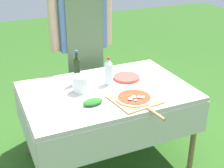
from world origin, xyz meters
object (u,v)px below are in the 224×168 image
(pizza_on_peel, at_px, (135,99))
(person_cook, at_px, (82,33))
(oil_bottle, at_px, (77,71))
(plate_stack, at_px, (127,78))
(herb_container, at_px, (93,102))
(prep_table, at_px, (107,98))
(water_bottle, at_px, (108,72))
(mixing_tub, at_px, (81,84))

(pizza_on_peel, bearing_deg, person_cook, 86.55)
(oil_bottle, relative_size, plate_stack, 1.28)
(pizza_on_peel, relative_size, plate_stack, 2.32)
(person_cook, xyz_separation_m, herb_container, (-0.25, -0.95, -0.27))
(prep_table, relative_size, plate_stack, 5.90)
(prep_table, relative_size, person_cook, 0.81)
(prep_table, bearing_deg, herb_container, -134.72)
(water_bottle, height_order, mixing_tub, water_bottle)
(plate_stack, bearing_deg, person_cook, 108.19)
(water_bottle, relative_size, plate_stack, 1.03)
(oil_bottle, bearing_deg, herb_container, -92.33)
(prep_table, xyz_separation_m, oil_bottle, (-0.19, 0.21, 0.20))
(person_cook, relative_size, herb_container, 8.29)
(oil_bottle, bearing_deg, prep_table, -48.66)
(prep_table, distance_m, oil_bottle, 0.35)
(oil_bottle, relative_size, water_bottle, 1.24)
(prep_table, distance_m, pizza_on_peel, 0.31)
(person_cook, relative_size, pizza_on_peel, 3.13)
(mixing_tub, relative_size, plate_stack, 0.58)
(person_cook, bearing_deg, water_bottle, 90.92)
(pizza_on_peel, bearing_deg, herb_container, 160.28)
(water_bottle, bearing_deg, person_cook, 90.90)
(water_bottle, xyz_separation_m, herb_container, (-0.26, -0.30, -0.10))
(herb_container, bearing_deg, prep_table, 45.28)
(herb_container, bearing_deg, pizza_on_peel, -11.93)
(mixing_tub, bearing_deg, person_cook, 69.50)
(person_cook, xyz_separation_m, oil_bottle, (-0.23, -0.53, -0.17))
(person_cook, height_order, water_bottle, person_cook)
(herb_container, relative_size, mixing_tub, 1.51)
(pizza_on_peel, xyz_separation_m, mixing_tub, (-0.33, 0.33, 0.06))
(plate_stack, bearing_deg, prep_table, -153.24)
(person_cook, bearing_deg, mixing_tub, 69.52)
(pizza_on_peel, xyz_separation_m, water_bottle, (-0.07, 0.37, 0.10))
(herb_container, xyz_separation_m, plate_stack, (0.45, 0.33, -0.01))
(prep_table, distance_m, water_bottle, 0.22)
(water_bottle, relative_size, herb_container, 1.18)
(prep_table, relative_size, pizza_on_peel, 2.54)
(pizza_on_peel, height_order, oil_bottle, oil_bottle)
(oil_bottle, xyz_separation_m, mixing_tub, (-0.03, -0.16, -0.05))
(water_bottle, bearing_deg, pizza_on_peel, -79.64)
(mixing_tub, bearing_deg, water_bottle, 8.21)
(herb_container, bearing_deg, oil_bottle, 87.67)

